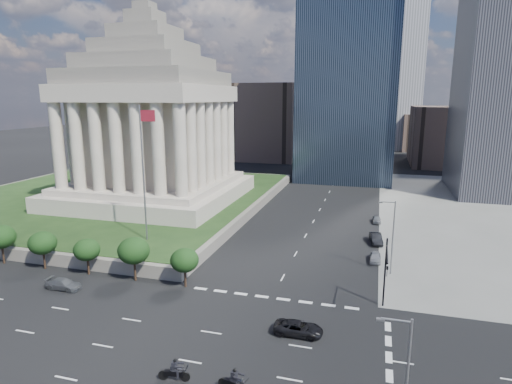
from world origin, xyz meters
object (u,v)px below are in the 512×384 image
(traffic_signal_ne, at_px, (386,268))
(motorcycle_trail, at_px, (174,370))
(war_memorial, at_px, (150,105))
(suv_grey, at_px, (64,284))
(parked_sedan_mid, at_px, (376,239))
(motorcycle_lead, at_px, (234,380))
(street_lamp_north, at_px, (392,233))
(flagpole, at_px, (144,166))
(street_lamp_south, at_px, (404,383))
(parked_sedan_near, at_px, (375,257))
(pickup_truck, at_px, (298,328))
(parked_sedan_far, at_px, (377,219))

(traffic_signal_ne, xyz_separation_m, motorcycle_trail, (-16.67, -16.44, -4.23))
(war_memorial, bearing_deg, suv_grey, -76.95)
(parked_sedan_mid, distance_m, motorcycle_lead, 41.33)
(war_memorial, relative_size, street_lamp_north, 3.90)
(street_lamp_north, bearing_deg, traffic_signal_ne, -94.19)
(flagpole, distance_m, street_lamp_south, 46.81)
(flagpole, height_order, street_lamp_south, flagpole)
(war_memorial, bearing_deg, street_lamp_north, -25.92)
(street_lamp_north, bearing_deg, flagpole, -178.37)
(street_lamp_south, relative_size, parked_sedan_mid, 2.10)
(motorcycle_lead, relative_size, motorcycle_trail, 1.03)
(parked_sedan_near, distance_m, motorcycle_trail, 35.44)
(flagpole, distance_m, motorcycle_lead, 37.12)
(motorcycle_lead, bearing_deg, street_lamp_north, 76.53)
(war_memorial, xyz_separation_m, pickup_truck, (38.44, -40.98, -20.73))
(suv_grey, height_order, parked_sedan_mid, parked_sedan_mid)
(street_lamp_north, bearing_deg, street_lamp_south, -90.00)
(pickup_truck, relative_size, parked_sedan_near, 1.27)
(motorcycle_lead, bearing_deg, parked_sedan_near, 82.22)
(war_memorial, height_order, motorcycle_lead, war_memorial)
(traffic_signal_ne, bearing_deg, flagpole, 163.29)
(traffic_signal_ne, bearing_deg, parked_sedan_mid, 92.42)
(street_lamp_north, distance_m, parked_sedan_near, 6.69)
(street_lamp_south, height_order, street_lamp_north, same)
(street_lamp_south, distance_m, suv_grey, 41.61)
(traffic_signal_ne, xyz_separation_m, pickup_truck, (-8.06, -6.67, -4.58))
(street_lamp_north, bearing_deg, motorcycle_trail, -122.23)
(flagpole, bearing_deg, parked_sedan_near, 8.60)
(street_lamp_south, relative_size, pickup_truck, 2.07)
(flagpole, height_order, parked_sedan_near, flagpole)
(flagpole, relative_size, parked_sedan_far, 5.39)
(war_memorial, distance_m, motorcycle_trail, 62.30)
(war_memorial, distance_m, pickup_truck, 59.88)
(war_memorial, height_order, suv_grey, war_memorial)
(flagpole, distance_m, street_lamp_north, 35.95)
(parked_sedan_mid, distance_m, parked_sedan_far, 12.12)
(parked_sedan_mid, xyz_separation_m, parked_sedan_far, (0.00, 12.12, -0.15))
(street_lamp_north, relative_size, parked_sedan_near, 2.62)
(traffic_signal_ne, bearing_deg, pickup_truck, -140.40)
(parked_sedan_mid, bearing_deg, motorcycle_lead, -113.64)
(war_memorial, distance_m, traffic_signal_ne, 60.00)
(street_lamp_north, xyz_separation_m, pickup_truck, (-8.89, -17.98, -4.99))
(flagpole, bearing_deg, motorcycle_lead, -49.43)
(parked_sedan_far, relative_size, motorcycle_lead, 1.32)
(war_memorial, bearing_deg, street_lamp_south, -48.77)
(street_lamp_north, distance_m, motorcycle_trail, 33.13)
(traffic_signal_ne, height_order, motorcycle_lead, traffic_signal_ne)
(suv_grey, bearing_deg, traffic_signal_ne, -83.63)
(parked_sedan_far, height_order, motorcycle_lead, motorcycle_lead)
(flagpole, xyz_separation_m, street_lamp_south, (35.16, -30.00, -7.45))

